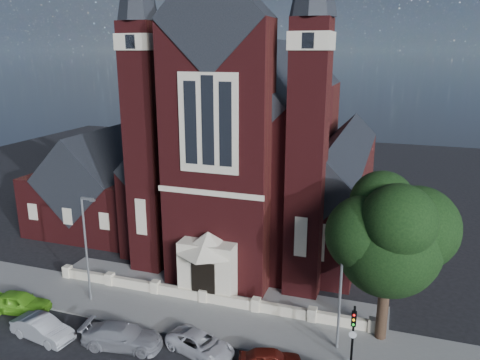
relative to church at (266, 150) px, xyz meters
The scene contains 15 objects.
ground 11.40m from the church, 90.00° to the right, with size 120.00×120.00×0.00m, color black.
pavement_strip 20.18m from the church, 90.00° to the right, with size 60.00×5.00×0.12m, color slate.
forecourt_paving 16.60m from the church, 90.00° to the right, with size 26.00×3.00×0.14m, color slate.
forecourt_wall 18.37m from the church, 90.00° to the right, with size 24.00×0.40×0.90m, color beige.
church is the anchor object (origin of this frame).
parish_hall 17.26m from the church, 162.84° to the right, with size 12.00×12.20×10.24m.
street_tree 21.38m from the church, 53.83° to the right, with size 6.40×6.60×10.70m.
street_lamp_left 20.84m from the church, 112.66° to the right, with size 1.16×0.22×8.09m.
street_lamp_right 21.76m from the church, 61.96° to the right, with size 1.16×0.22×8.09m.
traffic_signal 23.94m from the church, 61.80° to the right, with size 0.28×0.42×4.00m.
car_lime_van 25.92m from the church, 118.47° to the right, with size 1.78×4.43×1.51m, color #6EC727.
car_silver_a 26.29m from the church, 108.59° to the right, with size 1.53×4.39×1.44m, color #9FA2A7.
car_silver_b 24.32m from the church, 96.71° to the right, with size 2.06×5.07×1.47m, color #929399.
car_white_suv 23.41m from the church, 84.40° to the right, with size 2.07×4.49×1.25m, color silver.
car_dark_red 24.26m from the church, 73.43° to the right, with size 1.49×3.69×1.26m, color #5E1710.
Camera 1 is at (12.39, -21.76, 17.89)m, focal length 35.00 mm.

